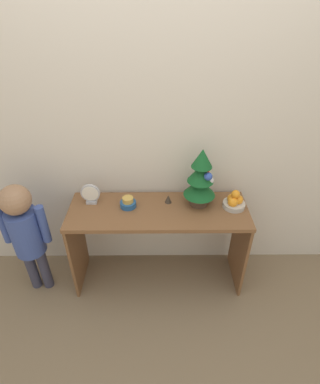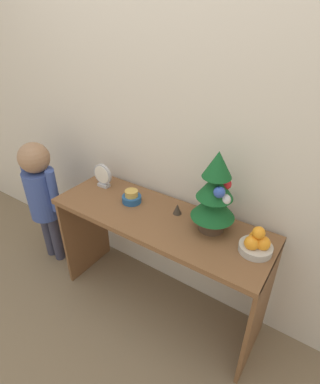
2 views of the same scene
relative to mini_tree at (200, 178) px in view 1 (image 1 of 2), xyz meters
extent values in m
plane|color=#7A664C|center=(-0.29, -0.28, -0.92)|extent=(12.00, 12.00, 0.00)
cube|color=beige|center=(-0.29, 0.20, 0.33)|extent=(7.00, 0.05, 2.50)
cube|color=brown|center=(-0.29, -0.07, -0.23)|extent=(1.27, 0.43, 0.03)
cube|color=brown|center=(-0.92, -0.07, -0.57)|extent=(0.02, 0.40, 0.70)
cube|color=brown|center=(0.33, -0.07, -0.57)|extent=(0.02, 0.40, 0.70)
cylinder|color=#4C3828|center=(0.00, 0.00, -0.19)|extent=(0.13, 0.13, 0.05)
cylinder|color=brown|center=(0.00, 0.00, -0.15)|extent=(0.02, 0.02, 0.04)
cone|color=#145123|center=(0.00, 0.00, -0.07)|extent=(0.22, 0.22, 0.13)
cone|color=#145123|center=(0.00, 0.00, 0.04)|extent=(0.18, 0.18, 0.13)
cone|color=#145123|center=(0.00, 0.00, 0.16)|extent=(0.14, 0.14, 0.13)
sphere|color=silver|center=(0.03, 0.01, 0.08)|extent=(0.04, 0.04, 0.04)
sphere|color=silver|center=(0.01, 0.04, 0.11)|extent=(0.04, 0.04, 0.04)
sphere|color=red|center=(0.04, 0.03, 0.05)|extent=(0.05, 0.05, 0.05)
sphere|color=silver|center=(-0.03, 0.01, 0.10)|extent=(0.04, 0.04, 0.04)
sphere|color=#2D4CA8|center=(0.04, -0.05, 0.04)|extent=(0.06, 0.06, 0.06)
sphere|color=silver|center=(0.06, -0.02, -0.01)|extent=(0.06, 0.06, 0.06)
cylinder|color=#B7B2A8|center=(0.24, -0.04, -0.20)|extent=(0.16, 0.16, 0.04)
sphere|color=orange|center=(0.27, -0.03, -0.16)|extent=(0.07, 0.07, 0.07)
sphere|color=orange|center=(0.23, -0.01, -0.16)|extent=(0.07, 0.07, 0.07)
sphere|color=orange|center=(0.23, -0.06, -0.16)|extent=(0.07, 0.07, 0.07)
sphere|color=orange|center=(0.24, -0.04, -0.11)|extent=(0.06, 0.06, 0.06)
cylinder|color=#235189|center=(-0.51, -0.03, -0.20)|extent=(0.11, 0.11, 0.04)
cylinder|color=gold|center=(-0.51, -0.03, -0.16)|extent=(0.08, 0.08, 0.04)
cube|color=#B2B2B7|center=(-0.77, 0.02, -0.21)|extent=(0.08, 0.04, 0.02)
cylinder|color=#B2B2B7|center=(-0.77, 0.02, -0.13)|extent=(0.14, 0.02, 0.14)
cylinder|color=white|center=(-0.77, 0.01, -0.13)|extent=(0.12, 0.00, 0.12)
cone|color=#382D23|center=(-0.22, 0.02, -0.18)|extent=(0.05, 0.05, 0.06)
cylinder|color=#38384C|center=(-1.27, -0.15, -0.72)|extent=(0.08, 0.08, 0.39)
cylinder|color=#38384C|center=(-1.18, -0.15, -0.72)|extent=(0.08, 0.08, 0.39)
cylinder|color=#384C93|center=(-1.22, -0.15, -0.35)|extent=(0.22, 0.22, 0.36)
sphere|color=#997051|center=(-1.22, -0.15, -0.07)|extent=(0.21, 0.21, 0.21)
cylinder|color=#384C93|center=(-1.36, -0.15, -0.28)|extent=(0.06, 0.06, 0.30)
cylinder|color=#384C93|center=(-1.09, -0.15, -0.28)|extent=(0.06, 0.06, 0.30)
camera|label=1|loc=(-0.29, -1.73, 1.07)|focal=28.00mm
camera|label=2|loc=(0.47, -1.17, 0.75)|focal=28.00mm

